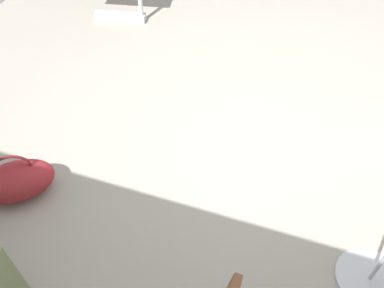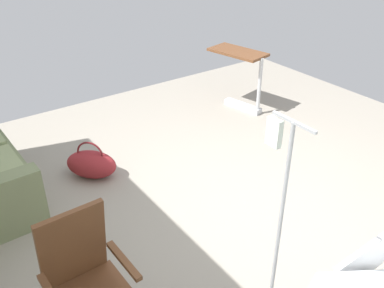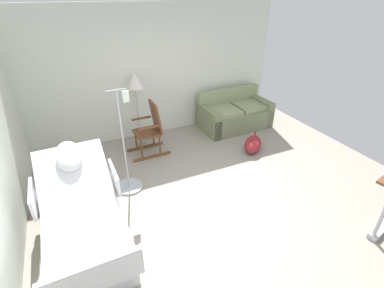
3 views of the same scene
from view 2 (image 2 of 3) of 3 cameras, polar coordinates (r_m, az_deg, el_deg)
The scene contains 4 objects.
ground_plane at distance 4.24m, azimuth 7.75°, elevation -8.53°, with size 6.67×6.67×0.00m, color gray.
rocking_chair at distance 2.89m, azimuth -14.14°, elevation -18.26°, with size 0.77×0.51×1.05m.
overbed_table at distance 6.04m, azimuth 6.71°, elevation 9.53°, with size 0.88×0.56×0.84m.
duffel_bag at distance 4.69m, azimuth -13.48°, elevation -2.65°, with size 0.63×0.61×0.43m.
Camera 2 is at (-2.35, 2.37, 2.61)m, focal length 39.33 mm.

